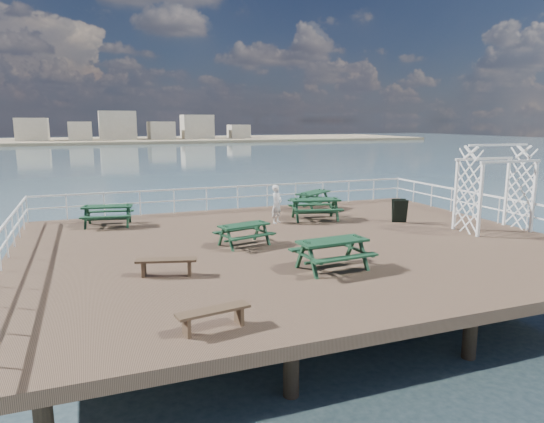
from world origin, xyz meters
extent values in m
cube|color=brown|center=(0.00, 0.00, -0.15)|extent=(18.00, 14.00, 0.30)
plane|color=#3A5461|center=(0.00, 40.00, -2.00)|extent=(300.00, 300.00, 0.00)
cube|color=tan|center=(15.00, 135.00, -1.60)|extent=(160.00, 40.00, 0.80)
cube|color=beige|center=(-20.00, 132.00, 1.80)|extent=(8.00, 8.00, 6.00)
cube|color=beige|center=(-8.00, 132.00, 1.30)|extent=(6.00, 8.00, 5.00)
cube|color=beige|center=(2.00, 132.00, 2.80)|extent=(10.00, 8.00, 8.00)
cube|color=beige|center=(14.00, 132.00, 1.30)|extent=(7.00, 8.00, 5.00)
cube|color=beige|center=(25.00, 132.00, 2.30)|extent=(9.00, 8.00, 7.00)
cube|color=beige|center=(38.00, 132.00, 0.80)|extent=(6.00, 8.00, 4.00)
cylinder|color=brown|center=(-7.50, -5.50, -1.35)|extent=(0.36, 0.36, 2.10)
cylinder|color=brown|center=(-7.50, 5.50, -1.35)|extent=(0.36, 0.36, 2.10)
cylinder|color=brown|center=(7.50, 5.50, -1.35)|extent=(0.36, 0.36, 2.10)
cube|color=white|center=(0.00, 6.85, 1.05)|extent=(17.70, 0.07, 0.07)
cube|color=white|center=(0.00, 6.85, 0.55)|extent=(17.70, 0.05, 0.05)
cylinder|color=white|center=(-8.85, 6.85, 0.55)|extent=(0.05, 0.05, 1.10)
cube|color=white|center=(8.85, 0.00, 1.05)|extent=(0.07, 13.70, 0.07)
cube|color=white|center=(8.85, 0.00, 0.55)|extent=(0.05, 13.70, 0.05)
cube|color=#13341E|center=(-5.83, 5.08, 0.77)|extent=(1.97, 1.05, 0.06)
cube|color=#13341E|center=(-5.72, 5.69, 0.47)|extent=(1.89, 0.59, 0.05)
cube|color=#13341E|center=(-5.94, 4.46, 0.47)|extent=(1.89, 0.59, 0.05)
cube|color=#13341E|center=(-6.60, 5.21, 0.45)|extent=(0.35, 1.50, 0.06)
cube|color=#13341E|center=(-5.07, 4.94, 0.45)|extent=(0.35, 1.50, 0.06)
cube|color=#13341E|center=(-6.54, 5.52, 0.39)|extent=(0.18, 0.54, 0.91)
cube|color=#13341E|center=(-6.65, 4.91, 0.39)|extent=(0.18, 0.54, 0.91)
cube|color=#13341E|center=(-5.01, 5.25, 0.39)|extent=(0.18, 0.54, 0.91)
cube|color=#13341E|center=(-5.12, 4.63, 0.39)|extent=(0.18, 0.54, 0.91)
cube|color=#13341E|center=(-5.83, 5.08, 0.26)|extent=(1.65, 0.37, 0.06)
cube|color=#13341E|center=(2.31, 3.33, 0.83)|extent=(2.13, 1.20, 0.07)
cube|color=#13341E|center=(2.45, 3.99, 0.50)|extent=(2.03, 0.71, 0.06)
cube|color=#13341E|center=(2.16, 2.68, 0.50)|extent=(2.03, 0.71, 0.06)
cube|color=#13341E|center=(1.49, 3.51, 0.48)|extent=(0.44, 1.60, 0.07)
cube|color=#13341E|center=(3.13, 3.15, 0.48)|extent=(0.44, 1.60, 0.07)
cube|color=#13341E|center=(1.56, 3.84, 0.42)|extent=(0.21, 0.58, 0.98)
cube|color=#13341E|center=(1.42, 3.19, 0.42)|extent=(0.21, 0.58, 0.98)
cube|color=#13341E|center=(3.20, 3.48, 0.42)|extent=(0.21, 0.58, 0.98)
cube|color=#13341E|center=(3.05, 2.82, 0.42)|extent=(0.21, 0.58, 0.98)
cube|color=#13341E|center=(2.31, 3.33, 0.28)|extent=(1.77, 0.47, 0.07)
cube|color=#13341E|center=(3.22, 5.42, 0.79)|extent=(2.02, 1.69, 0.06)
cube|color=#13341E|center=(2.86, 5.96, 0.48)|extent=(1.75, 1.29, 0.05)
cube|color=#13341E|center=(3.57, 4.89, 0.48)|extent=(1.75, 1.29, 0.05)
cube|color=#13341E|center=(2.55, 4.98, 0.46)|extent=(0.93, 1.34, 0.06)
cube|color=#13341E|center=(3.89, 5.87, 0.46)|extent=(0.93, 1.34, 0.06)
cube|color=#13341E|center=(2.37, 5.25, 0.41)|extent=(0.38, 0.51, 0.94)
cube|color=#13341E|center=(2.73, 4.71, 0.41)|extent=(0.38, 0.51, 0.94)
cube|color=#13341E|center=(3.71, 6.14, 0.41)|extent=(0.38, 0.51, 0.94)
cube|color=#13341E|center=(4.07, 5.60, 0.41)|extent=(0.38, 0.51, 0.94)
cube|color=#13341E|center=(3.22, 5.42, 0.27)|extent=(1.47, 1.02, 0.06)
cube|color=#13341E|center=(-1.75, 0.29, 0.68)|extent=(1.77, 1.02, 0.06)
cube|color=#13341E|center=(-1.88, 0.82, 0.42)|extent=(1.67, 0.62, 0.05)
cube|color=#13341E|center=(-1.62, -0.25, 0.42)|extent=(1.67, 0.62, 0.05)
cube|color=#13341E|center=(-2.42, 0.12, 0.40)|extent=(0.39, 1.32, 0.06)
cube|color=#13341E|center=(-1.08, 0.45, 0.40)|extent=(0.39, 1.32, 0.06)
cube|color=#13341E|center=(-2.49, 0.39, 0.35)|extent=(0.19, 0.48, 0.81)
cube|color=#13341E|center=(-2.36, -0.15, 0.35)|extent=(0.19, 0.48, 0.81)
cube|color=#13341E|center=(-1.15, 0.72, 0.35)|extent=(0.19, 0.48, 0.81)
cube|color=#13341E|center=(-1.01, 0.18, 0.35)|extent=(0.19, 0.48, 0.81)
cube|color=#13341E|center=(-1.75, 0.29, 0.23)|extent=(1.45, 0.42, 0.06)
cube|color=#13341E|center=(-0.26, -3.08, 0.80)|extent=(2.01, 0.92, 0.07)
cube|color=#13341E|center=(-0.31, -2.43, 0.49)|extent=(1.97, 0.43, 0.05)
cube|color=#13341E|center=(-0.20, -3.73, 0.49)|extent=(1.97, 0.43, 0.05)
cube|color=#13341E|center=(-1.07, -3.15, 0.47)|extent=(0.22, 1.58, 0.07)
cube|color=#13341E|center=(0.56, -3.02, 0.47)|extent=(0.22, 1.58, 0.07)
cube|color=#13341E|center=(-1.09, -2.82, 0.41)|extent=(0.13, 0.57, 0.95)
cube|color=#13341E|center=(-1.04, -3.47, 0.41)|extent=(0.13, 0.57, 0.95)
cube|color=#13341E|center=(0.53, -2.69, 0.41)|extent=(0.13, 0.57, 0.95)
cube|color=#13341E|center=(0.58, -3.34, 0.41)|extent=(0.13, 0.57, 0.95)
cube|color=#13341E|center=(-0.26, -3.08, 0.27)|extent=(1.74, 0.23, 0.07)
cube|color=brown|center=(-4.64, -2.04, 0.43)|extent=(1.64, 0.78, 0.06)
cube|color=brown|center=(-5.22, -1.89, 0.20)|extent=(0.17, 0.35, 0.40)
cube|color=brown|center=(-4.06, -2.20, 0.20)|extent=(0.17, 0.35, 0.40)
cube|color=brown|center=(-4.30, -5.80, 0.40)|extent=(1.53, 0.59, 0.06)
cube|color=brown|center=(-4.86, -5.89, 0.19)|extent=(0.13, 0.32, 0.37)
cube|color=brown|center=(-3.75, -5.71, 0.19)|extent=(0.13, 0.32, 0.37)
cube|color=white|center=(6.38, -1.51, 1.30)|extent=(0.10, 0.10, 2.60)
cube|color=white|center=(6.44, -0.21, 1.30)|extent=(0.10, 0.10, 2.60)
cube|color=white|center=(8.76, -1.62, 1.30)|extent=(0.10, 0.10, 2.60)
cube|color=white|center=(8.82, -0.33, 1.30)|extent=(0.10, 0.10, 2.60)
cube|color=white|center=(7.57, -1.57, 2.64)|extent=(2.60, 0.22, 0.09)
cube|color=white|center=(7.63, -0.27, 2.64)|extent=(2.60, 0.22, 0.09)
cube|color=white|center=(7.60, -0.92, 3.20)|extent=(2.60, 0.20, 0.08)
cube|color=black|center=(5.22, 1.50, 0.47)|extent=(0.63, 0.43, 0.96)
cube|color=black|center=(5.29, 1.68, 0.47)|extent=(0.63, 0.43, 0.96)
imported|color=white|center=(0.54, 3.21, 0.77)|extent=(0.67, 0.63, 1.54)
camera|label=1|loc=(-6.40, -14.60, 4.06)|focal=32.00mm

